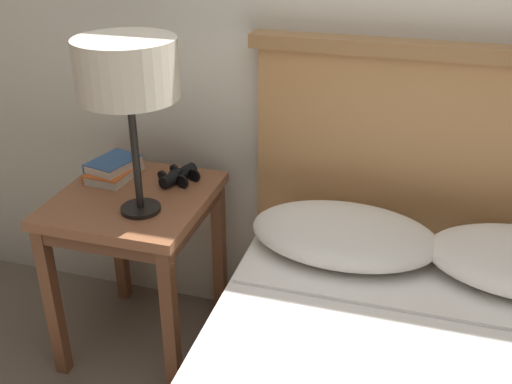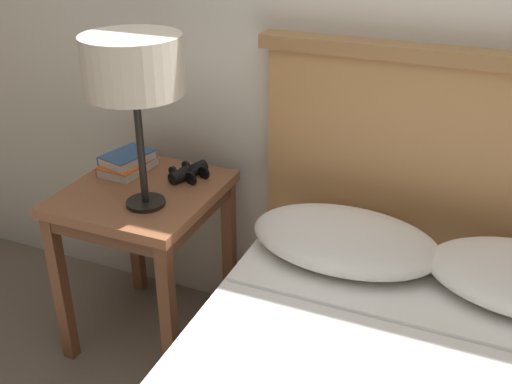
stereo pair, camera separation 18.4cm
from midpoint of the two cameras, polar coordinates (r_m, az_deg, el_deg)
name	(u,v)px [view 1 (the left image)]	position (r m, az deg, el deg)	size (l,w,h in m)	color
nightstand	(135,218)	(2.15, -13.84, -2.51)	(0.51, 0.54, 0.64)	brown
table_lamp	(127,72)	(1.83, -15.07, 10.94)	(0.30, 0.30, 0.56)	black
book_on_nightstand	(114,173)	(2.25, -15.70, 1.74)	(0.15, 0.21, 0.04)	silver
book_stacked_on_top	(113,164)	(2.24, -15.81, 2.57)	(0.17, 0.20, 0.03)	silver
binoculars_pair	(179,176)	(2.16, -9.82, 1.50)	(0.15, 0.16, 0.05)	black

